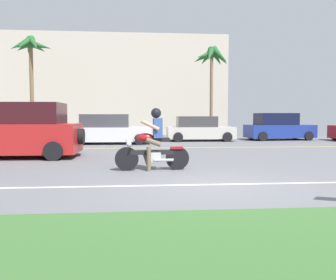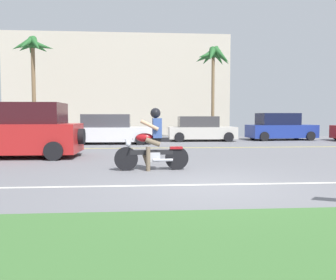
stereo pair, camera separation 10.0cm
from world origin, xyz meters
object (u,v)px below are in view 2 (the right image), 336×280
Objects in this scene: parked_car_0 at (15,130)px; palm_tree_0 at (213,60)px; parked_car_3 at (280,128)px; palm_tree_1 at (32,52)px; motorcyclist at (152,144)px; suv_nearby at (14,131)px; parked_car_2 at (201,129)px; parked_car_1 at (110,130)px.

parked_car_0 is 0.65× the size of palm_tree_0.
palm_tree_1 is (-15.49, 1.84, 4.78)m from parked_car_3.
motorcyclist is 5.92m from suv_nearby.
motorcyclist is 14.43m from parked_car_3.
suv_nearby is 11.41m from palm_tree_1.
palm_tree_1 is (-10.41, 2.25, 4.86)m from parked_car_2.
motorcyclist is at bearing -35.05° from suv_nearby.
palm_tree_0 is 0.91× the size of palm_tree_1.
motorcyclist is 0.51× the size of parked_car_2.
motorcyclist is 0.42× the size of suv_nearby.
palm_tree_0 is at bearing 71.42° from motorcyclist.
parked_car_3 is at bearing 4.67° from parked_car_2.
parked_car_0 reaches higher than parked_car_3.
parked_car_2 is (3.29, 11.33, -0.03)m from motorcyclist.
palm_tree_1 reaches higher than parked_car_1.
parked_car_3 is at bearing -6.75° from palm_tree_1.
parked_car_0 is (-6.74, 9.05, 0.05)m from motorcyclist.
palm_tree_1 reaches higher than palm_tree_0.
parked_car_2 is at bearing 12.80° from parked_car_0.
suv_nearby is at bearing -77.41° from palm_tree_1.
parked_car_0 is at bearing 126.67° from motorcyclist.
parked_car_2 is at bearing 44.29° from suv_nearby.
parked_car_2 is 0.62× the size of palm_tree_1.
motorcyclist is at bearing -78.36° from parked_car_1.
parked_car_2 is at bearing 73.83° from motorcyclist.
palm_tree_0 is (9.18, 9.50, 4.13)m from suv_nearby.
palm_tree_1 reaches higher than parked_car_0.
motorcyclist is 0.47× the size of parked_car_1.
suv_nearby is at bearing -135.71° from parked_car_2.
parked_car_2 is 0.95× the size of parked_car_3.
palm_tree_0 is at bearing 28.15° from parked_car_1.
parked_car_3 is (10.34, 2.22, 0.04)m from parked_car_1.
motorcyclist is 0.48× the size of parked_car_3.
parked_car_3 is at bearing 10.11° from parked_car_0.
palm_tree_0 is (6.30, 3.37, 4.35)m from parked_car_1.
palm_tree_1 is at bearing 167.80° from parked_car_2.
suv_nearby is (-4.85, 3.40, 0.23)m from motorcyclist.
motorcyclist is 0.34× the size of palm_tree_0.
parked_car_3 is (5.09, 0.42, 0.08)m from parked_car_2.
palm_tree_0 reaches higher than parked_car_2.
parked_car_3 is at bearing 32.28° from suv_nearby.
parked_car_0 is 0.88× the size of parked_car_1.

